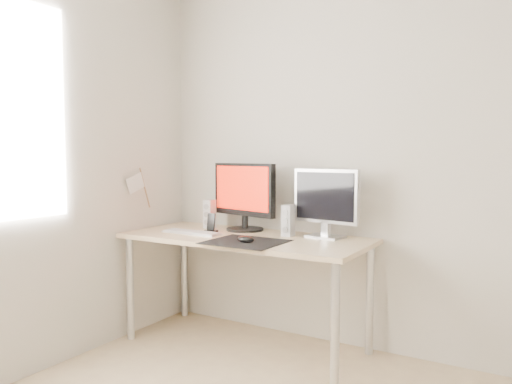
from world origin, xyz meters
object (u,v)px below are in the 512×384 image
at_px(second_monitor, 326,200).
at_px(keyboard, 192,232).
at_px(mouse, 246,239).
at_px(speaker_left, 210,214).
at_px(desk, 245,248).
at_px(main_monitor, 244,194).
at_px(phone_dock, 211,227).
at_px(speaker_right, 288,221).

height_order(second_monitor, keyboard, second_monitor).
height_order(mouse, speaker_left, speaker_left).
height_order(desk, second_monitor, second_monitor).
xyz_separation_m(mouse, main_monitor, (-0.27, 0.41, 0.23)).
relative_size(mouse, main_monitor, 0.21).
xyz_separation_m(second_monitor, speaker_left, (-0.88, -0.04, -0.14)).
bearing_deg(keyboard, phone_dock, 50.41).
bearing_deg(main_monitor, speaker_left, -175.27).
relative_size(mouse, phone_dock, 0.86).
height_order(speaker_left, phone_dock, speaker_left).
relative_size(second_monitor, keyboard, 1.07).
bearing_deg(second_monitor, speaker_right, -163.26).
height_order(main_monitor, phone_dock, main_monitor).
bearing_deg(mouse, keyboard, 166.09).
height_order(second_monitor, speaker_right, second_monitor).
distance_m(second_monitor, phone_dock, 0.80).
xyz_separation_m(mouse, phone_dock, (-0.42, 0.23, 0.02)).
distance_m(second_monitor, speaker_right, 0.28).
height_order(main_monitor, keyboard, main_monitor).
relative_size(second_monitor, speaker_right, 2.22).
height_order(second_monitor, phone_dock, second_monitor).
xyz_separation_m(speaker_left, keyboard, (0.05, -0.27, -0.09)).
relative_size(speaker_right, phone_dock, 1.56).
height_order(desk, main_monitor, main_monitor).
distance_m(speaker_left, keyboard, 0.29).
bearing_deg(speaker_right, second_monitor, 16.74).
bearing_deg(mouse, speaker_right, 74.56).
bearing_deg(mouse, desk, 122.68).
distance_m(speaker_left, phone_dock, 0.22).
xyz_separation_m(desk, keyboard, (-0.36, -0.10, 0.09)).
bearing_deg(desk, mouse, -57.32).
distance_m(speaker_left, speaker_right, 0.65).
distance_m(keyboard, phone_dock, 0.14).
bearing_deg(second_monitor, phone_dock, -165.03).
relative_size(desk, speaker_left, 7.87).
bearing_deg(phone_dock, speaker_right, 14.16).
xyz_separation_m(main_monitor, speaker_right, (0.37, -0.06, -0.15)).
xyz_separation_m(mouse, speaker_left, (-0.55, 0.39, 0.08)).
relative_size(main_monitor, phone_dock, 4.17).
height_order(mouse, speaker_right, speaker_right).
bearing_deg(speaker_left, speaker_right, -2.88).
relative_size(desk, main_monitor, 2.94).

